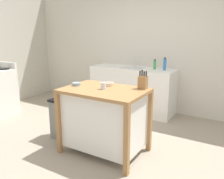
{
  "coord_description": "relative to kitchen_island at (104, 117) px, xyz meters",
  "views": [
    {
      "loc": [
        1.82,
        -2.52,
        1.66
      ],
      "look_at": [
        0.2,
        0.21,
        0.85
      ],
      "focal_mm": 37.71,
      "sensor_mm": 36.0,
      "label": 1
    }
  ],
  "objects": [
    {
      "name": "wall_back",
      "position": [
        -0.2,
        2.1,
        0.8
      ],
      "size": [
        5.94,
        0.1,
        2.6
      ],
      "primitive_type": "cube",
      "color": "beige",
      "rests_on": "ground"
    },
    {
      "name": "knife_block",
      "position": [
        0.43,
        0.28,
        0.49
      ],
      "size": [
        0.11,
        0.09,
        0.25
      ],
      "color": "#9E7042",
      "rests_on": "kitchen_island"
    },
    {
      "name": "bottle_spray_cleaner",
      "position": [
        0.22,
        1.79,
        0.52
      ],
      "size": [
        0.05,
        0.05,
        0.24
      ],
      "color": "blue",
      "rests_on": "sink_counter"
    },
    {
      "name": "sink_counter",
      "position": [
        -0.43,
        1.75,
        -0.04
      ],
      "size": [
        1.72,
        0.6,
        0.91
      ],
      "color": "white",
      "rests_on": "ground"
    },
    {
      "name": "kitchen_island",
      "position": [
        0.0,
        0.0,
        0.0
      ],
      "size": [
        1.1,
        0.75,
        0.9
      ],
      "color": "#9E7042",
      "rests_on": "ground"
    },
    {
      "name": "bottle_dish_soap",
      "position": [
        0.02,
        1.79,
        0.5
      ],
      "size": [
        0.05,
        0.05,
        0.2
      ],
      "color": "green",
      "rests_on": "sink_counter"
    },
    {
      "name": "wall_left",
      "position": [
        -3.17,
        0.74,
        0.8
      ],
      "size": [
        0.1,
        2.71,
        2.6
      ],
      "primitive_type": "cube",
      "color": "beige",
      "rests_on": "ground"
    },
    {
      "name": "bowl_ceramic_wide",
      "position": [
        -0.05,
        0.18,
        0.42
      ],
      "size": [
        0.14,
        0.14,
        0.05
      ],
      "color": "beige",
      "rests_on": "kitchen_island"
    },
    {
      "name": "bowl_stoneware_deep",
      "position": [
        -0.45,
        -0.03,
        0.42
      ],
      "size": [
        0.12,
        0.12,
        0.04
      ],
      "color": "gray",
      "rests_on": "kitchen_island"
    },
    {
      "name": "sink_faucet",
      "position": [
        -0.43,
        1.89,
        0.52
      ],
      "size": [
        0.02,
        0.02,
        0.22
      ],
      "color": "#B7BCC1",
      "rests_on": "sink_counter"
    },
    {
      "name": "drinking_cup",
      "position": [
        -0.01,
        -0.01,
        0.44
      ],
      "size": [
        0.07,
        0.07,
        0.09
      ],
      "color": "silver",
      "rests_on": "kitchen_island"
    },
    {
      "name": "trash_bin",
      "position": [
        -0.79,
        0.04,
        -0.19
      ],
      "size": [
        0.36,
        0.28,
        0.63
      ],
      "color": "slate",
      "rests_on": "ground"
    },
    {
      "name": "ground_plane",
      "position": [
        -0.2,
        -0.01,
        -0.5
      ],
      "size": [
        6.94,
        6.94,
        0.0
      ],
      "primitive_type": "plane",
      "color": "gray",
      "rests_on": "ground"
    }
  ]
}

